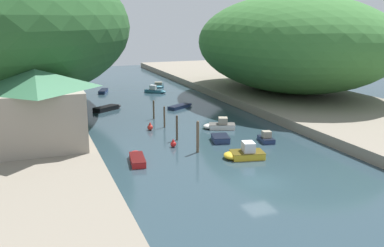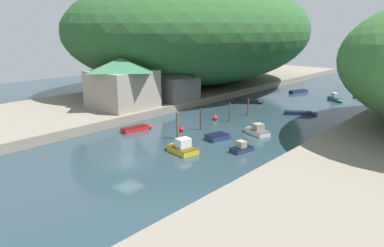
# 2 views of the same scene
# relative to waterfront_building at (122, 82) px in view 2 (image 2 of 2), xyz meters

# --- Properties ---
(water_surface) EXTENTS (130.00, 130.00, 0.00)m
(water_surface) POSITION_rel_waterfront_building_xyz_m (17.13, 16.45, -5.13)
(water_surface) COLOR #283D47
(water_surface) RESTS_ON ground
(left_bank) EXTENTS (22.00, 120.00, 1.21)m
(left_bank) POSITION_rel_waterfront_building_xyz_m (-5.99, 16.45, -4.53)
(left_bank) COLOR gray
(left_bank) RESTS_ON ground
(hillside_left) EXTENTS (42.90, 60.05, 22.22)m
(hillside_left) POSITION_rel_waterfront_building_xyz_m (-7.09, 26.79, 7.19)
(hillside_left) COLOR #285628
(hillside_left) RESTS_ON left_bank
(waterfront_building) EXTENTS (9.05, 9.14, 7.61)m
(waterfront_building) POSITION_rel_waterfront_building_xyz_m (0.00, 0.00, 0.00)
(waterfront_building) COLOR gray
(waterfront_building) RESTS_ON left_bank
(boathouse_shed) EXTENTS (6.45, 7.19, 5.63)m
(boathouse_shed) POSITION_rel_waterfront_building_xyz_m (1.98, 9.61, -1.01)
(boathouse_shed) COLOR slate
(boathouse_shed) RESTS_ON left_bank
(boat_navy_launch) EXTENTS (4.96, 4.14, 0.65)m
(boat_navy_launch) POSITION_rel_waterfront_building_xyz_m (10.28, 20.41, -4.81)
(boat_navy_launch) COLOR black
(boat_navy_launch) RESTS_ON water_surface
(boat_far_upstream) EXTENTS (3.87, 3.51, 1.45)m
(boat_far_upstream) POSITION_rel_waterfront_building_xyz_m (21.09, 32.58, -4.70)
(boat_far_upstream) COLOR teal
(boat_far_upstream) RESTS_ON water_surface
(boat_open_rowboat) EXTENTS (1.88, 4.66, 0.60)m
(boat_open_rowboat) POSITION_rel_waterfront_building_xyz_m (8.61, -4.55, -4.84)
(boat_open_rowboat) COLOR red
(boat_open_rowboat) RESTS_ON water_surface
(boat_far_right_bank) EXTENTS (1.93, 3.29, 1.25)m
(boat_far_right_bank) POSITION_rel_waterfront_building_xyz_m (23.86, -2.82, -4.76)
(boat_far_right_bank) COLOR navy
(boat_far_right_bank) RESTS_ON water_surface
(boat_red_skiff) EXTENTS (4.98, 3.93, 0.50)m
(boat_red_skiff) POSITION_rel_waterfront_building_xyz_m (21.15, 18.08, -4.89)
(boat_red_skiff) COLOR navy
(boat_red_skiff) RESTS_ON water_surface
(boat_cabin_cruiser) EXTENTS (2.50, 3.58, 0.67)m
(boat_cabin_cruiser) POSITION_rel_waterfront_building_xyz_m (19.13, -0.79, -4.80)
(boat_cabin_cruiser) COLOR navy
(boat_cabin_cruiser) RESTS_ON water_surface
(boat_moored_right) EXTENTS (3.13, 4.10, 0.93)m
(boat_moored_right) POSITION_rel_waterfront_building_xyz_m (23.59, 39.29, -4.85)
(boat_moored_right) COLOR teal
(boat_moored_right) RESTS_ON water_surface
(boat_near_quay) EXTENTS (4.34, 2.83, 1.63)m
(boat_near_quay) POSITION_rel_waterfront_building_xyz_m (18.73, -7.41, -4.64)
(boat_near_quay) COLOR gold
(boat_near_quay) RESTS_ON water_surface
(boat_small_dinghy) EXTENTS (2.77, 5.22, 0.59)m
(boat_small_dinghy) POSITION_rel_waterfront_building_xyz_m (12.21, 36.76, -4.84)
(boat_small_dinghy) COLOR navy
(boat_small_dinghy) RESTS_ON water_surface
(boat_white_cruiser) EXTENTS (4.31, 3.04, 1.44)m
(boat_white_cruiser) POSITION_rel_waterfront_building_xyz_m (21.24, 4.10, -4.69)
(boat_white_cruiser) COLOR silver
(boat_white_cruiser) RESTS_ON water_surface
(mooring_post_nearest) EXTENTS (0.30, 0.30, 3.36)m
(mooring_post_nearest) POSITION_rel_waterfront_building_xyz_m (15.16, -4.04, -3.45)
(mooring_post_nearest) COLOR brown
(mooring_post_nearest) RESTS_ON water_surface
(mooring_post_second) EXTENTS (0.24, 0.24, 2.90)m
(mooring_post_second) POSITION_rel_waterfront_building_xyz_m (14.63, 1.07, -3.67)
(mooring_post_second) COLOR #4C3D2D
(mooring_post_second) RESTS_ON water_surface
(mooring_post_middle) EXTENTS (0.22, 0.22, 2.74)m
(mooring_post_middle) POSITION_rel_waterfront_building_xyz_m (15.02, 7.16, -3.76)
(mooring_post_middle) COLOR brown
(mooring_post_middle) RESTS_ON water_surface
(mooring_post_fourth) EXTENTS (0.24, 0.24, 2.63)m
(mooring_post_fourth) POSITION_rel_waterfront_building_xyz_m (15.01, 12.14, -3.81)
(mooring_post_fourth) COLOR brown
(mooring_post_fourth) RESTS_ON water_surface
(channel_buoy_near) EXTENTS (0.70, 0.70, 1.05)m
(channel_buoy_near) POSITION_rel_waterfront_building_xyz_m (12.94, 6.46, -4.73)
(channel_buoy_near) COLOR red
(channel_buoy_near) RESTS_ON water_surface
(channel_buoy_far) EXTENTS (0.63, 0.63, 0.94)m
(channel_buoy_far) POSITION_rel_waterfront_building_xyz_m (13.37, -1.39, -4.77)
(channel_buoy_far) COLOR red
(channel_buoy_far) RESTS_ON water_surface
(person_on_quay) EXTENTS (0.29, 0.42, 1.69)m
(person_on_quay) POSITION_rel_waterfront_building_xyz_m (3.25, -2.59, -2.95)
(person_on_quay) COLOR #282D3D
(person_on_quay) RESTS_ON left_bank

